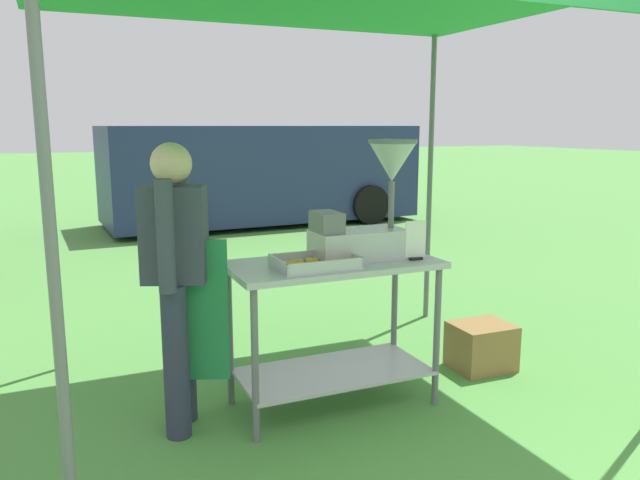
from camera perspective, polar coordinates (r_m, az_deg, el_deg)
ground_plane at (r=8.34m, az=-12.95°, el=-1.48°), size 70.00×70.00×0.00m
donut_cart at (r=3.73m, az=1.23°, el=-5.93°), size 1.25×0.61×0.90m
donut_tray at (r=3.49m, az=-0.37°, el=-2.24°), size 0.46×0.30×0.07m
donut_fryer at (r=3.72m, az=4.58°, el=2.72°), size 0.65×0.29×0.71m
menu_sign at (r=3.74m, az=8.80°, el=-0.30°), size 0.13×0.05×0.24m
vendor at (r=3.46m, az=-13.05°, el=-3.00°), size 0.46×0.53×1.61m
supply_crate at (r=4.57m, az=14.65°, el=-9.45°), size 0.41×0.35×0.32m
van_navy at (r=10.92m, az=-5.35°, el=6.17°), size 5.38×2.28×1.69m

